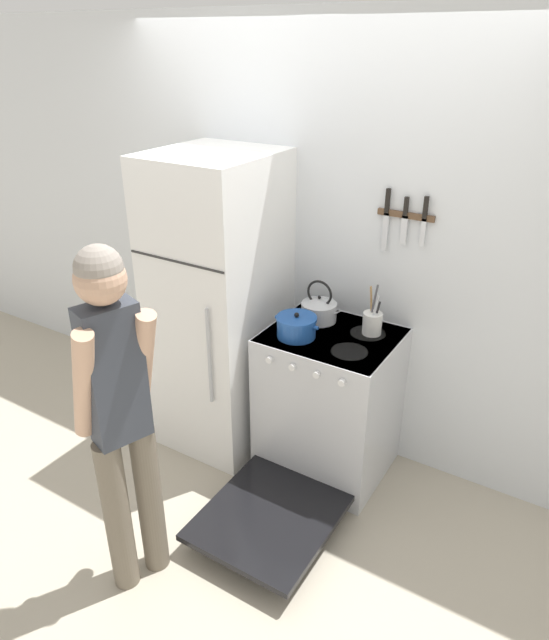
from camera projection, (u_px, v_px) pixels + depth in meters
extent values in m
plane|color=#B2A893|center=(307.00, 422.00, 3.96)|extent=(14.00, 14.00, 0.00)
cube|color=silver|center=(315.00, 246.00, 3.41)|extent=(10.00, 0.06, 2.55)
cube|color=white|center=(219.00, 306.00, 3.48)|extent=(0.65, 0.71, 1.84)
cube|color=#2D2D2D|center=(176.00, 261.00, 3.03)|extent=(0.64, 0.01, 0.01)
cylinder|color=#B2B5BA|center=(209.00, 357.00, 3.15)|extent=(0.02, 0.02, 0.59)
cube|color=silver|center=(329.00, 402.00, 3.38)|extent=(0.72, 0.61, 0.91)
cube|color=black|center=(332.00, 336.00, 3.18)|extent=(0.70, 0.60, 0.02)
cube|color=black|center=(306.00, 428.00, 3.17)|extent=(0.62, 0.05, 0.69)
cylinder|color=black|center=(296.00, 337.00, 3.16)|extent=(0.20, 0.20, 0.01)
cylinder|color=black|center=(349.00, 352.00, 3.01)|extent=(0.20, 0.20, 0.01)
cylinder|color=black|center=(317.00, 320.00, 3.35)|extent=(0.20, 0.20, 0.01)
cylinder|color=black|center=(368.00, 333.00, 3.19)|extent=(0.20, 0.20, 0.01)
cylinder|color=silver|center=(269.00, 360.00, 3.07)|extent=(0.04, 0.02, 0.04)
cylinder|color=silver|center=(292.00, 367.00, 3.00)|extent=(0.04, 0.02, 0.04)
cylinder|color=silver|center=(317.00, 375.00, 2.93)|extent=(0.04, 0.02, 0.04)
cylinder|color=silver|center=(342.00, 383.00, 2.86)|extent=(0.04, 0.02, 0.04)
cube|color=black|center=(269.00, 517.00, 3.02)|extent=(0.66, 0.73, 0.04)
cube|color=#99999E|center=(323.00, 415.00, 3.34)|extent=(0.58, 0.34, 0.01)
cylinder|color=#1E4C9E|center=(296.00, 328.00, 3.14)|extent=(0.21, 0.21, 0.10)
cylinder|color=#1E4C9E|center=(297.00, 318.00, 3.11)|extent=(0.22, 0.22, 0.02)
sphere|color=black|center=(297.00, 315.00, 3.10)|extent=(0.03, 0.03, 0.03)
cylinder|color=#1E4C9E|center=(278.00, 317.00, 3.18)|extent=(0.03, 0.02, 0.02)
cylinder|color=#1E4C9E|center=(316.00, 328.00, 3.06)|extent=(0.03, 0.02, 0.02)
cylinder|color=silver|center=(319.00, 312.00, 3.32)|extent=(0.21, 0.21, 0.11)
cone|color=silver|center=(319.00, 301.00, 3.29)|extent=(0.20, 0.20, 0.03)
sphere|color=black|center=(319.00, 297.00, 3.27)|extent=(0.02, 0.02, 0.02)
cone|color=silver|center=(334.00, 314.00, 3.26)|extent=(0.11, 0.03, 0.09)
torus|color=black|center=(320.00, 293.00, 3.26)|extent=(0.16, 0.01, 0.16)
cylinder|color=silver|center=(372.00, 323.00, 3.16)|extent=(0.11, 0.11, 0.13)
cylinder|color=#9E7547|center=(371.00, 307.00, 3.15)|extent=(0.04, 0.01, 0.25)
cylinder|color=#232326|center=(376.00, 315.00, 3.15)|extent=(0.04, 0.02, 0.17)
cylinder|color=#B2B5BA|center=(374.00, 314.00, 3.11)|extent=(0.03, 0.05, 0.21)
cylinder|color=#4C4C51|center=(373.00, 307.00, 3.14)|extent=(0.03, 0.06, 0.25)
cylinder|color=#6B6051|center=(117.00, 517.00, 2.62)|extent=(0.12, 0.12, 0.84)
cylinder|color=#6B6051|center=(150.00, 500.00, 2.72)|extent=(0.12, 0.12, 0.84)
cube|color=#383D47|center=(114.00, 375.00, 2.34)|extent=(0.20, 0.27, 0.63)
cylinder|color=tan|center=(84.00, 386.00, 2.27)|extent=(0.27, 0.16, 0.56)
cylinder|color=tan|center=(143.00, 364.00, 2.42)|extent=(0.27, 0.16, 0.56)
sphere|color=tan|center=(100.00, 280.00, 2.15)|extent=(0.20, 0.20, 0.20)
sphere|color=gray|center=(99.00, 268.00, 2.13)|extent=(0.19, 0.19, 0.19)
cube|color=brown|center=(406.00, 215.00, 2.99)|extent=(0.31, 0.02, 0.03)
cube|color=silver|center=(385.00, 232.00, 3.08)|extent=(0.03, 0.00, 0.21)
cube|color=black|center=(388.00, 201.00, 3.01)|extent=(0.02, 0.02, 0.13)
cube|color=silver|center=(404.00, 230.00, 3.02)|extent=(0.03, 0.00, 0.16)
cube|color=black|center=(406.00, 206.00, 2.96)|extent=(0.02, 0.02, 0.10)
cube|color=silver|center=(423.00, 233.00, 2.97)|extent=(0.03, 0.00, 0.15)
cube|color=black|center=(426.00, 208.00, 2.91)|extent=(0.02, 0.02, 0.12)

